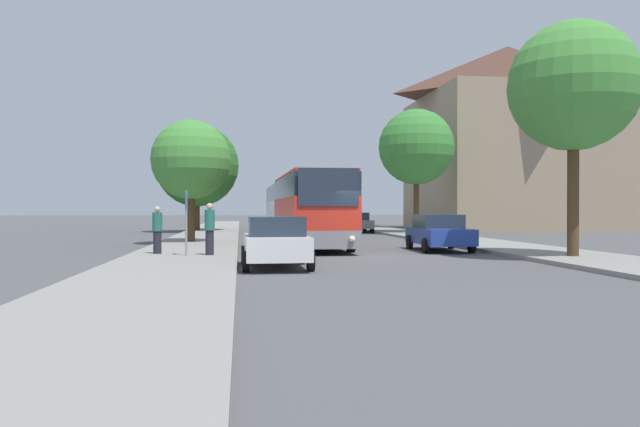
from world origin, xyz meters
name	(u,v)px	position (x,y,z in m)	size (l,w,h in m)	color
ground_plane	(368,256)	(0.00, 0.00, 0.00)	(300.00, 300.00, 0.00)	#4C4C4F
sidewalk_left	(183,255)	(-7.00, 0.00, 0.07)	(4.00, 120.00, 0.15)	gray
sidewalk_right	(540,252)	(7.00, 0.00, 0.07)	(4.00, 120.00, 0.15)	gray
building_right_background	(507,138)	(18.27, 28.28, 7.99)	(14.55, 15.25, 15.99)	gray
bus_front	(310,209)	(-1.64, 5.42, 1.81)	(2.98, 11.47, 3.38)	gray
bus_middle	(289,209)	(-1.51, 19.60, 1.82)	(2.93, 12.17, 3.41)	#238942
parked_car_left_curb	(276,242)	(-3.82, -4.55, 0.81)	(2.09, 3.93, 1.57)	silver
parked_car_right_near	(439,232)	(3.60, 2.38, 0.81)	(2.25, 4.57, 1.56)	#233D9E
parked_car_right_far	(356,222)	(3.89, 23.35, 0.78)	(2.25, 4.03, 1.52)	slate
bus_stop_sign	(186,215)	(-6.81, -0.99, 1.59)	(0.08, 0.45, 2.30)	gray
pedestrian_waiting_near	(210,229)	(-5.99, -0.86, 1.10)	(0.36, 0.36, 1.87)	#23232D
pedestrian_waiting_far	(157,230)	(-7.95, 0.04, 1.04)	(0.36, 0.36, 1.75)	#23232D
tree_left_near	(197,165)	(-8.17, 25.12, 5.14)	(6.35, 6.35, 8.17)	#47331E
tree_left_far	(191,160)	(-7.36, 8.44, 4.28)	(4.01, 4.01, 6.15)	#47331E
tree_right_near	(573,87)	(6.74, -2.97, 6.11)	(4.56, 4.56, 8.27)	#47331E
tree_right_mid	(416,147)	(7.47, 19.20, 6.17)	(5.33, 5.33, 8.70)	#47331E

